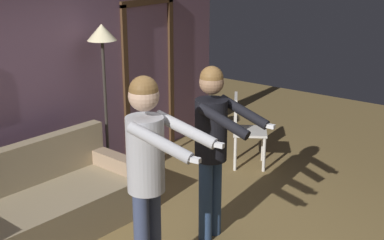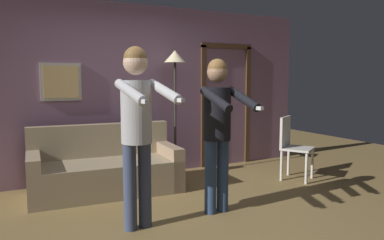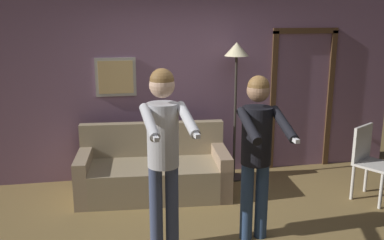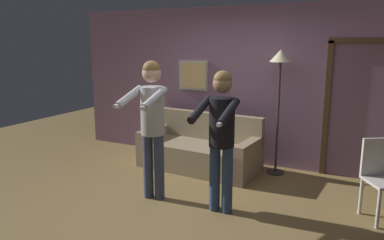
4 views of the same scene
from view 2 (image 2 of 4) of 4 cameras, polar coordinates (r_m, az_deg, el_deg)
The scene contains 7 objects.
ground_plane at distance 4.11m, azimuth -1.28°, elevation -14.96°, with size 12.00×12.00×0.00m, color olive.
back_wall_assembly at distance 5.73m, azimuth -10.21°, elevation 4.32°, with size 6.40×0.10×2.60m.
couch at distance 5.10m, azimuth -13.07°, elevation -7.60°, with size 1.96×0.98×0.87m.
torchiere_lamp at distance 5.64m, azimuth -2.61°, elevation 7.27°, with size 0.33×0.33×1.91m.
person_standing_left at distance 3.65m, azimuth -8.34°, elevation 0.22°, with size 0.48×0.76×1.80m.
person_standing_right at distance 4.08m, azimuth 3.98°, elevation -0.11°, with size 0.44×0.70×1.70m.
dining_chair_distant at distance 5.75m, azimuth 14.97°, elevation -3.53°, with size 0.58×0.58×0.93m.
Camera 2 is at (-1.69, -3.43, 1.49)m, focal length 35.00 mm.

